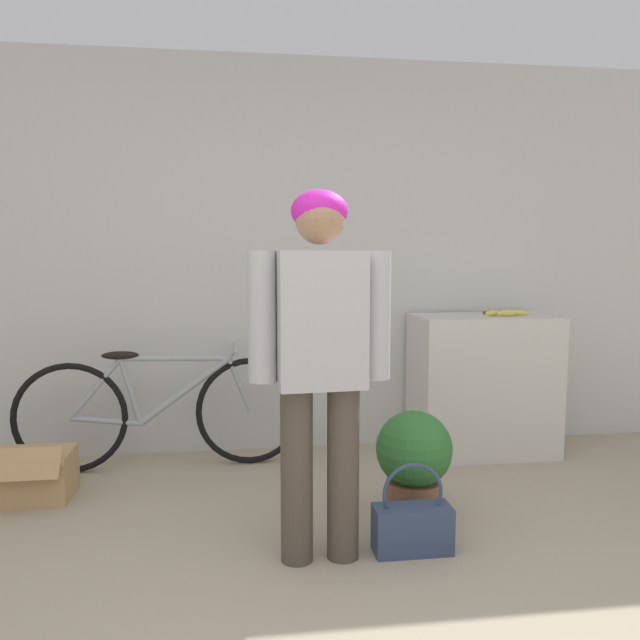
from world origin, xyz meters
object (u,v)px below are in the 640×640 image
at_px(bicycle, 162,410).
at_px(banana, 505,313).
at_px(person, 320,344).
at_px(cardboard_box, 21,476).
at_px(handbag, 412,526).
at_px(potted_plant, 414,460).

xyz_separation_m(bicycle, banana, (2.20, -0.02, 0.57)).
bearing_deg(person, cardboard_box, 145.83).
xyz_separation_m(person, handbag, (0.41, 0.00, -0.82)).
xyz_separation_m(handbag, cardboard_box, (-1.92, 0.87, 0.01)).
xyz_separation_m(banana, cardboard_box, (-2.90, -0.38, -0.81)).
bearing_deg(person, handbag, -3.77).
distance_m(person, banana, 1.88).
distance_m(bicycle, banana, 2.27).
xyz_separation_m(cardboard_box, potted_plant, (2.02, -0.55, 0.18)).
relative_size(bicycle, handbag, 4.31).
bearing_deg(cardboard_box, handbag, -24.44).
distance_m(bicycle, potted_plant, 1.62).
distance_m(person, potted_plant, 0.88).
distance_m(cardboard_box, potted_plant, 2.10).
relative_size(person, cardboard_box, 3.00).
relative_size(handbag, cardboard_box, 0.77).
xyz_separation_m(person, banana, (1.39, 1.26, -0.00)).
bearing_deg(banana, potted_plant, -133.36).
xyz_separation_m(person, potted_plant, (0.51, 0.33, -0.63)).
height_order(banana, handbag, banana).
relative_size(banana, potted_plant, 0.56).
height_order(handbag, cardboard_box, handbag).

